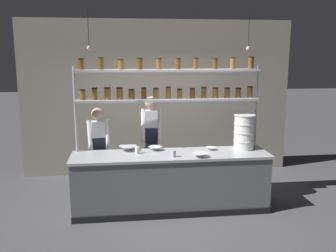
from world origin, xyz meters
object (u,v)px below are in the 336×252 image
at_px(prep_bowl_near_right, 128,148).
at_px(prep_bowl_near_left, 155,148).
at_px(chef_left, 99,148).
at_px(prep_bowl_center_front, 211,149).
at_px(serving_cup_by_board, 137,150).
at_px(spice_shelf_unit, 167,88).
at_px(container_stack, 244,132).
at_px(prep_bowl_center_back, 200,155).
at_px(serving_cup_front, 174,154).
at_px(chef_center, 152,138).

bearing_deg(prep_bowl_near_right, prep_bowl_near_left, -4.89).
height_order(chef_left, prep_bowl_near_left, chef_left).
xyz_separation_m(chef_left, prep_bowl_center_front, (1.83, -0.42, 0.04)).
bearing_deg(prep_bowl_near_left, serving_cup_by_board, -150.69).
distance_m(chef_left, prep_bowl_center_front, 1.88).
relative_size(prep_bowl_center_front, prep_bowl_near_right, 0.59).
height_order(spice_shelf_unit, container_stack, spice_shelf_unit).
height_order(prep_bowl_center_back, serving_cup_front, serving_cup_front).
distance_m(prep_bowl_center_back, prep_bowl_near_right, 1.20).
height_order(spice_shelf_unit, chef_left, spice_shelf_unit).
height_order(chef_center, prep_bowl_near_left, chef_center).
bearing_deg(container_stack, serving_cup_front, -163.79).
distance_m(prep_bowl_near_left, serving_cup_front, 0.50).
height_order(spice_shelf_unit, prep_bowl_near_right, spice_shelf_unit).
distance_m(spice_shelf_unit, chef_center, 1.03).
bearing_deg(serving_cup_by_board, prep_bowl_center_front, 3.63).
relative_size(prep_bowl_center_front, serving_cup_front, 1.63).
bearing_deg(prep_bowl_center_front, prep_bowl_near_right, 174.57).
xyz_separation_m(prep_bowl_near_right, serving_cup_front, (0.68, -0.47, 0.01)).
bearing_deg(prep_bowl_near_right, prep_bowl_center_front, -5.43).
bearing_deg(chef_center, spice_shelf_unit, -57.96).
bearing_deg(serving_cup_by_board, serving_cup_front, -26.53).
bearing_deg(chef_center, prep_bowl_center_front, -29.23).
height_order(container_stack, prep_bowl_near_right, container_stack).
bearing_deg(prep_bowl_near_left, spice_shelf_unit, 22.52).
bearing_deg(prep_bowl_near_right, serving_cup_by_board, -55.36).
xyz_separation_m(chef_center, serving_cup_front, (0.26, -0.96, -0.04)).
bearing_deg(chef_center, container_stack, -17.81).
bearing_deg(serving_cup_front, container_stack, 16.21).
xyz_separation_m(spice_shelf_unit, prep_bowl_near_left, (-0.21, -0.09, -0.97)).
height_order(spice_shelf_unit, prep_bowl_center_back, spice_shelf_unit).
relative_size(prep_bowl_center_back, serving_cup_front, 2.26).
xyz_separation_m(container_stack, prep_bowl_near_right, (-1.90, 0.12, -0.25)).
bearing_deg(serving_cup_by_board, chef_left, 141.49).
height_order(container_stack, prep_bowl_center_back, container_stack).
relative_size(chef_left, serving_cup_by_board, 15.15).
distance_m(prep_bowl_near_right, serving_cup_front, 0.83).
bearing_deg(spice_shelf_unit, container_stack, -7.71).
relative_size(spice_shelf_unit, serving_cup_by_board, 28.56).
bearing_deg(prep_bowl_center_back, prep_bowl_near_right, 153.79).
distance_m(prep_bowl_center_front, prep_bowl_center_back, 0.48).
xyz_separation_m(spice_shelf_unit, prep_bowl_near_right, (-0.65, -0.05, -0.96)).
distance_m(chef_left, serving_cup_by_board, 0.81).
xyz_separation_m(spice_shelf_unit, prep_bowl_center_front, (0.69, -0.18, -0.97)).
height_order(prep_bowl_center_back, serving_cup_by_board, serving_cup_by_board).
relative_size(serving_cup_front, serving_cup_by_board, 1.00).
relative_size(chef_center, prep_bowl_center_front, 10.18).
distance_m(chef_center, prep_bowl_near_right, 0.64).
distance_m(container_stack, serving_cup_by_board, 1.77).
height_order(chef_center, serving_cup_front, chef_center).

